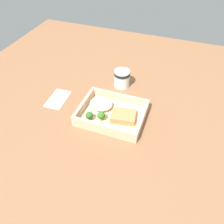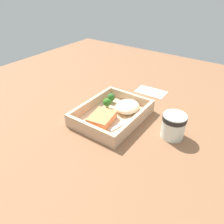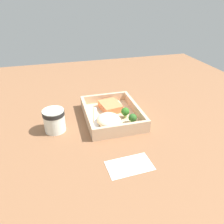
{
  "view_description": "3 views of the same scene",
  "coord_description": "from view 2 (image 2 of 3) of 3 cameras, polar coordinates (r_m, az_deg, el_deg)",
  "views": [
    {
      "loc": [
        -21.43,
        59.14,
        63.87
      ],
      "look_at": [
        0.0,
        0.0,
        2.7
      ],
      "focal_mm": 35.0,
      "sensor_mm": 36.0,
      "label": 1
    },
    {
      "loc": [
        -52.83,
        -37.3,
        44.51
      ],
      "look_at": [
        0.0,
        0.0,
        2.7
      ],
      "focal_mm": 35.0,
      "sensor_mm": 36.0,
      "label": 2
    },
    {
      "loc": [
        69.96,
        -19.23,
        43.38
      ],
      "look_at": [
        0.0,
        0.0,
        2.7
      ],
      "focal_mm": 35.0,
      "sensor_mm": 36.0,
      "label": 3
    }
  ],
  "objects": [
    {
      "name": "broccoli_floret_2",
      "position": [
        0.81,
        -1.3,
        2.48
      ],
      "size": [
        3.1,
        3.1,
        4.19
      ],
      "color": "#8CA35B",
      "rests_on": "takeout_tray"
    },
    {
      "name": "fork",
      "position": [
        0.76,
        4.58,
        -2.03
      ],
      "size": [
        15.81,
        4.81,
        0.44
      ],
      "color": "silver",
      "rests_on": "takeout_tray"
    },
    {
      "name": "receipt_slip",
      "position": [
        0.98,
        10.17,
        5.27
      ],
      "size": [
        8.16,
        13.18,
        0.24
      ],
      "primitive_type": "cube",
      "rotation": [
        0.0,
        0.0,
        0.05
      ],
      "color": "white",
      "rests_on": "ground_plane"
    },
    {
      "name": "salmon_fillet",
      "position": [
        0.74,
        -2.67,
        -1.68
      ],
      "size": [
        10.4,
        8.67,
        2.7
      ],
      "primitive_type": "cube",
      "rotation": [
        0.0,
        0.0,
        0.16
      ],
      "color": "#F0814C",
      "rests_on": "takeout_tray"
    },
    {
      "name": "ground_plane",
      "position": [
        0.79,
        0.0,
        -2.25
      ],
      "size": [
        160.0,
        160.0,
        2.0
      ],
      "primitive_type": "cube",
      "color": "brown"
    },
    {
      "name": "tray_rim",
      "position": [
        0.77,
        0.0,
        0.15
      ],
      "size": [
        26.04,
        20.27,
        3.49
      ],
      "color": "#D1AC87",
      "rests_on": "takeout_tray"
    },
    {
      "name": "broccoli_floret_1",
      "position": [
        0.85,
        -0.19,
        3.82
      ],
      "size": [
        3.0,
        3.0,
        3.81
      ],
      "color": "#759F52",
      "rests_on": "takeout_tray"
    },
    {
      "name": "takeout_tray",
      "position": [
        0.78,
        0.0,
        -1.29
      ],
      "size": [
        26.04,
        20.27,
        1.2
      ],
      "primitive_type": "cube",
      "color": "#D1AC87",
      "rests_on": "ground_plane"
    },
    {
      "name": "mashed_potatoes",
      "position": [
        0.8,
        4.05,
        1.41
      ],
      "size": [
        9.67,
        8.47,
        3.63
      ],
      "primitive_type": "ellipsoid",
      "color": "beige",
      "rests_on": "takeout_tray"
    },
    {
      "name": "paper_cup",
      "position": [
        0.7,
        15.8,
        -3.22
      ],
      "size": [
        7.44,
        7.44,
        8.05
      ],
      "color": "white",
      "rests_on": "ground_plane"
    }
  ]
}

